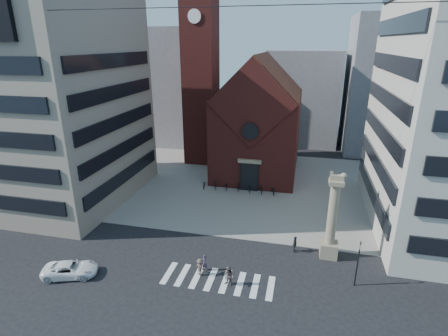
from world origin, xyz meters
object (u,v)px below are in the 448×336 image
at_px(pedestrian_0, 205,263).
at_px(pedestrian_1, 229,276).
at_px(lion_column, 332,224).
at_px(white_car, 70,269).
at_px(pedestrian_2, 295,244).
at_px(traffic_light, 358,262).
at_px(scooter_0, 204,184).

xyz_separation_m(pedestrian_0, pedestrian_1, (2.57, -1.54, 0.13)).
bearing_deg(lion_column, white_car, -159.51).
bearing_deg(pedestrian_1, pedestrian_2, 73.02).
height_order(traffic_light, white_car, traffic_light).
distance_m(pedestrian_0, scooter_0, 18.95).
bearing_deg(pedestrian_1, scooter_0, 133.73).
xyz_separation_m(traffic_light, pedestrian_0, (-12.97, -0.91, -1.50)).
relative_size(traffic_light, pedestrian_1, 2.33).
relative_size(white_car, pedestrian_2, 2.78).
bearing_deg(traffic_light, pedestrian_2, 142.39).
distance_m(traffic_light, white_car, 24.72).
height_order(lion_column, pedestrian_0, lion_column).
distance_m(lion_column, white_car, 23.97).
relative_size(lion_column, pedestrian_0, 5.50).
xyz_separation_m(pedestrian_1, scooter_0, (-7.91, 19.73, -0.38)).
bearing_deg(pedestrian_2, lion_column, -88.15).
relative_size(pedestrian_0, pedestrian_1, 0.86).
xyz_separation_m(pedestrian_2, scooter_0, (-13.11, 13.27, -0.30)).
bearing_deg(pedestrian_2, pedestrian_0, 124.14).
distance_m(pedestrian_1, scooter_0, 21.26).
bearing_deg(pedestrian_0, white_car, -158.59).
distance_m(pedestrian_0, pedestrian_1, 3.00).
bearing_deg(white_car, pedestrian_0, -91.58).
relative_size(lion_column, white_car, 1.87).
height_order(pedestrian_0, pedestrian_2, pedestrian_2).
xyz_separation_m(pedestrian_0, scooter_0, (-5.34, 18.18, -0.25)).
bearing_deg(scooter_0, pedestrian_2, -57.65).
height_order(pedestrian_1, pedestrian_2, pedestrian_1).
xyz_separation_m(lion_column, scooter_0, (-16.31, 13.27, -2.92)).
distance_m(pedestrian_1, pedestrian_2, 8.29).
bearing_deg(lion_column, traffic_light, -63.54).
bearing_deg(traffic_light, lion_column, 116.46).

